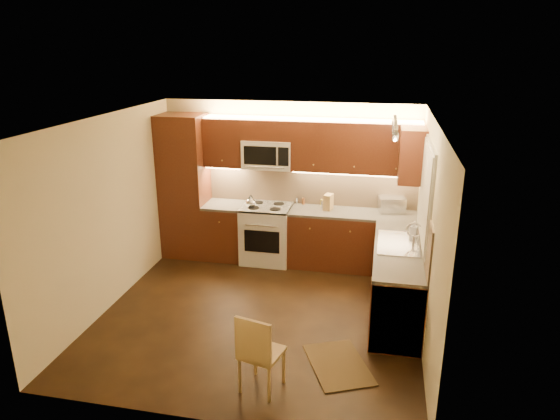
% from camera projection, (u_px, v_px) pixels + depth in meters
% --- Properties ---
extents(floor, '(4.00, 4.00, 0.01)m').
position_uv_depth(floor, '(260.00, 314.00, 6.55)').
color(floor, black).
rests_on(floor, ground).
extents(ceiling, '(4.00, 4.00, 0.01)m').
position_uv_depth(ceiling, '(257.00, 120.00, 5.76)').
color(ceiling, beige).
rests_on(ceiling, ground).
extents(wall_back, '(4.00, 0.01, 2.50)m').
position_uv_depth(wall_back, '(289.00, 181.00, 8.02)').
color(wall_back, beige).
rests_on(wall_back, ground).
extents(wall_front, '(4.00, 0.01, 2.50)m').
position_uv_depth(wall_front, '(202.00, 301.00, 4.30)').
color(wall_front, beige).
rests_on(wall_front, ground).
extents(wall_left, '(0.01, 4.00, 2.50)m').
position_uv_depth(wall_left, '(109.00, 212.00, 6.54)').
color(wall_left, beige).
rests_on(wall_left, ground).
extents(wall_right, '(0.01, 4.00, 2.50)m').
position_uv_depth(wall_right, '(428.00, 235.00, 5.77)').
color(wall_right, beige).
rests_on(wall_right, ground).
extents(pantry, '(0.70, 0.60, 2.30)m').
position_uv_depth(pantry, '(185.00, 187.00, 8.09)').
color(pantry, '#44180E').
rests_on(pantry, floor).
extents(base_cab_back_left, '(0.62, 0.60, 0.86)m').
position_uv_depth(base_cab_back_left, '(226.00, 232.00, 8.19)').
color(base_cab_back_left, '#44180E').
rests_on(base_cab_back_left, floor).
extents(counter_back_left, '(0.62, 0.60, 0.04)m').
position_uv_depth(counter_back_left, '(225.00, 205.00, 8.05)').
color(counter_back_left, '#363331').
rests_on(counter_back_left, base_cab_back_left).
extents(base_cab_back_right, '(1.92, 0.60, 0.86)m').
position_uv_depth(base_cab_back_right, '(351.00, 241.00, 7.80)').
color(base_cab_back_right, '#44180E').
rests_on(base_cab_back_right, floor).
extents(counter_back_right, '(1.92, 0.60, 0.04)m').
position_uv_depth(counter_back_right, '(353.00, 214.00, 7.65)').
color(counter_back_right, '#363331').
rests_on(counter_back_right, base_cab_back_right).
extents(base_cab_right, '(0.60, 2.00, 0.86)m').
position_uv_depth(base_cab_right, '(396.00, 282.00, 6.46)').
color(base_cab_right, '#44180E').
rests_on(base_cab_right, floor).
extents(counter_right, '(0.60, 2.00, 0.04)m').
position_uv_depth(counter_right, '(399.00, 250.00, 6.32)').
color(counter_right, '#363331').
rests_on(counter_right, base_cab_right).
extents(dishwasher, '(0.58, 0.60, 0.84)m').
position_uv_depth(dishwasher, '(397.00, 309.00, 5.81)').
color(dishwasher, silver).
rests_on(dishwasher, floor).
extents(backsplash_back, '(3.30, 0.02, 0.60)m').
position_uv_depth(backsplash_back, '(311.00, 186.00, 7.96)').
color(backsplash_back, tan).
rests_on(backsplash_back, wall_back).
extents(backsplash_right, '(0.02, 2.00, 0.60)m').
position_uv_depth(backsplash_right, '(425.00, 227.00, 6.16)').
color(backsplash_right, tan).
rests_on(backsplash_right, wall_right).
extents(upper_cab_back_left, '(0.62, 0.35, 0.75)m').
position_uv_depth(upper_cab_back_left, '(225.00, 142.00, 7.85)').
color(upper_cab_back_left, '#44180E').
rests_on(upper_cab_back_left, wall_back).
extents(upper_cab_back_right, '(1.92, 0.35, 0.75)m').
position_uv_depth(upper_cab_back_right, '(356.00, 147.00, 7.46)').
color(upper_cab_back_right, '#44180E').
rests_on(upper_cab_back_right, wall_back).
extents(upper_cab_bridge, '(0.76, 0.35, 0.31)m').
position_uv_depth(upper_cab_bridge, '(268.00, 129.00, 7.65)').
color(upper_cab_bridge, '#44180E').
rests_on(upper_cab_bridge, wall_back).
extents(upper_cab_right_corner, '(0.35, 0.50, 0.75)m').
position_uv_depth(upper_cab_right_corner, '(412.00, 155.00, 6.91)').
color(upper_cab_right_corner, '#44180E').
rests_on(upper_cab_right_corner, wall_right).
extents(stove, '(0.76, 0.65, 0.92)m').
position_uv_depth(stove, '(267.00, 233.00, 8.02)').
color(stove, silver).
rests_on(stove, floor).
extents(microwave, '(0.76, 0.38, 0.44)m').
position_uv_depth(microwave, '(268.00, 154.00, 7.75)').
color(microwave, silver).
rests_on(microwave, wall_back).
extents(window_frame, '(0.03, 1.44, 1.24)m').
position_uv_depth(window_frame, '(427.00, 192.00, 6.18)').
color(window_frame, silver).
rests_on(window_frame, wall_right).
extents(window_blinds, '(0.02, 1.36, 1.16)m').
position_uv_depth(window_blinds, '(425.00, 192.00, 6.18)').
color(window_blinds, silver).
rests_on(window_blinds, wall_right).
extents(sink, '(0.52, 0.86, 0.15)m').
position_uv_depth(sink, '(399.00, 238.00, 6.43)').
color(sink, silver).
rests_on(sink, counter_right).
extents(faucet, '(0.20, 0.04, 0.30)m').
position_uv_depth(faucet, '(414.00, 234.00, 6.37)').
color(faucet, silver).
rests_on(faucet, counter_right).
extents(track_light_bar, '(0.04, 1.20, 0.03)m').
position_uv_depth(track_light_bar, '(395.00, 123.00, 5.85)').
color(track_light_bar, silver).
rests_on(track_light_bar, ceiling).
extents(kettle, '(0.20, 0.20, 0.19)m').
position_uv_depth(kettle, '(251.00, 201.00, 7.80)').
color(kettle, silver).
rests_on(kettle, stove).
extents(toaster_oven, '(0.44, 0.36, 0.23)m').
position_uv_depth(toaster_oven, '(392.00, 204.00, 7.66)').
color(toaster_oven, silver).
rests_on(toaster_oven, counter_back_right).
extents(knife_block, '(0.15, 0.20, 0.24)m').
position_uv_depth(knife_block, '(328.00, 202.00, 7.74)').
color(knife_block, '#A9894C').
rests_on(knife_block, counter_back_right).
extents(spice_jar_a, '(0.05, 0.05, 0.10)m').
position_uv_depth(spice_jar_a, '(297.00, 201.00, 8.03)').
color(spice_jar_a, silver).
rests_on(spice_jar_a, counter_back_right).
extents(spice_jar_b, '(0.06, 0.06, 0.10)m').
position_uv_depth(spice_jar_b, '(303.00, 201.00, 8.01)').
color(spice_jar_b, brown).
rests_on(spice_jar_b, counter_back_right).
extents(spice_jar_c, '(0.06, 0.06, 0.10)m').
position_uv_depth(spice_jar_c, '(323.00, 205.00, 7.84)').
color(spice_jar_c, silver).
rests_on(spice_jar_c, counter_back_right).
extents(spice_jar_d, '(0.05, 0.05, 0.10)m').
position_uv_depth(spice_jar_d, '(321.00, 202.00, 7.95)').
color(spice_jar_d, olive).
rests_on(spice_jar_d, counter_back_right).
extents(soap_bottle, '(0.12, 0.12, 0.20)m').
position_uv_depth(soap_bottle, '(414.00, 229.00, 6.68)').
color(soap_bottle, silver).
rests_on(soap_bottle, counter_right).
extents(rug, '(0.88, 1.02, 0.01)m').
position_uv_depth(rug, '(338.00, 365.00, 5.50)').
color(rug, black).
rests_on(rug, floor).
extents(dining_chair, '(0.47, 0.47, 0.87)m').
position_uv_depth(dining_chair, '(262.00, 351.00, 5.01)').
color(dining_chair, '#A9894C').
rests_on(dining_chair, floor).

